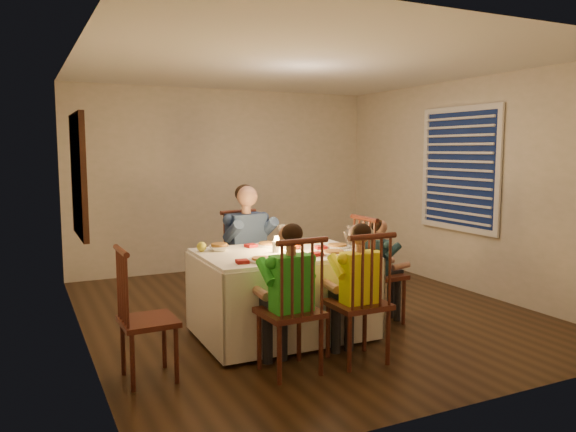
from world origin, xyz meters
name	(u,v)px	position (x,y,z in m)	size (l,w,h in m)	color
ground	(304,311)	(0.00, 0.00, 0.00)	(5.00, 5.00, 0.00)	black
wall_left	(79,200)	(-2.25, 0.00, 1.30)	(0.02, 5.00, 2.60)	beige
wall_right	(466,186)	(2.25, 0.00, 1.30)	(0.02, 5.00, 2.60)	beige
wall_back	(225,180)	(0.00, 2.50, 1.30)	(4.50, 0.02, 2.60)	beige
ceiling	(305,66)	(0.00, 0.00, 2.60)	(5.00, 5.00, 0.00)	white
dining_table	(282,276)	(-0.56, -0.63, 0.57)	(1.55, 1.13, 0.77)	white
chair_adult	(248,312)	(-0.56, 0.23, 0.00)	(0.45, 0.43, 1.09)	#3D1810
chair_near_left	(290,372)	(-0.88, -1.44, 0.00)	(0.45, 0.43, 1.09)	#3D1810
chair_near_right	(357,361)	(-0.27, -1.48, 0.00)	(0.45, 0.43, 1.09)	#3D1810
chair_end	(378,322)	(0.50, -0.67, 0.00)	(0.45, 0.43, 1.09)	#3D1810
chair_extra	(150,379)	(-1.90, -1.10, 0.00)	(0.42, 0.40, 1.03)	#3D1810
adult	(248,312)	(-0.56, 0.23, 0.00)	(0.53, 0.48, 1.37)	navy
child_green	(290,372)	(-0.88, -1.44, 0.00)	(0.42, 0.38, 1.18)	green
child_yellow	(357,361)	(-0.27, -1.48, 0.00)	(0.40, 0.37, 1.15)	#FFFA1B
child_teal	(378,322)	(0.50, -0.67, 0.00)	(0.34, 0.32, 1.05)	#1C3846
setting_adult	(268,245)	(-0.55, -0.29, 0.81)	(0.26, 0.26, 0.02)	white
setting_green	(262,260)	(-0.91, -0.97, 0.81)	(0.26, 0.26, 0.02)	white
setting_yellow	(334,253)	(-0.19, -0.95, 0.81)	(0.26, 0.26, 0.02)	white
setting_teal	(337,247)	(0.01, -0.67, 0.81)	(0.26, 0.26, 0.02)	white
candle_left	(275,247)	(-0.63, -0.63, 0.85)	(0.06, 0.06, 0.10)	white
candle_right	(290,246)	(-0.48, -0.63, 0.85)	(0.06, 0.06, 0.10)	white
squash	(202,247)	(-1.23, -0.30, 0.85)	(0.09, 0.09, 0.09)	yellow
orange_fruit	(297,245)	(-0.38, -0.58, 0.84)	(0.08, 0.08, 0.08)	#F25414
serving_bowl	(219,248)	(-1.07, -0.33, 0.83)	(0.19, 0.19, 0.05)	white
wall_mirror	(79,176)	(-2.22, 0.30, 1.50)	(0.06, 0.95, 1.15)	black
window_blinds	(459,169)	(2.21, 0.10, 1.50)	(0.07, 1.34, 1.54)	#0C1633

